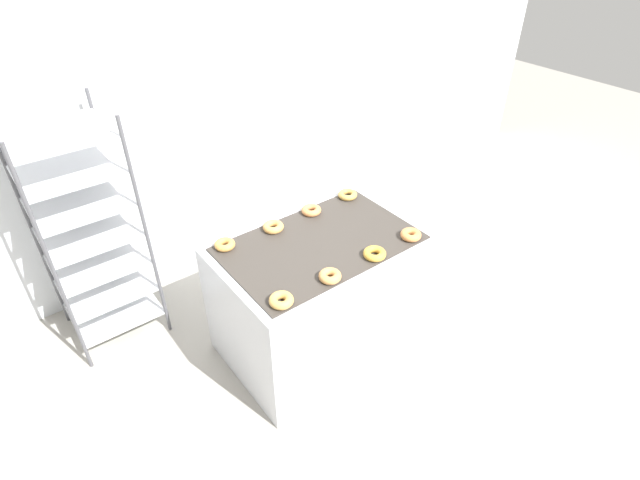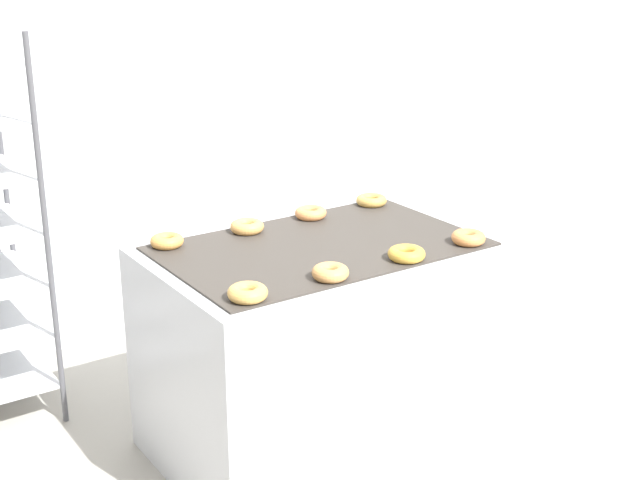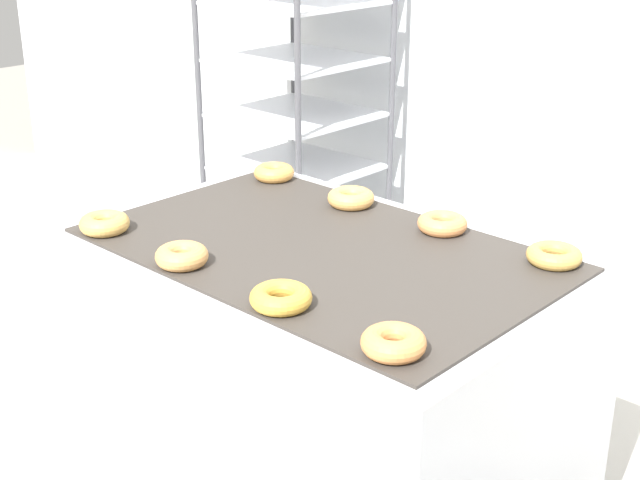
% 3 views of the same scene
% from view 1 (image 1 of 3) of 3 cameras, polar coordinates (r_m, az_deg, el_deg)
% --- Properties ---
extents(ground_plane, '(14.00, 14.00, 0.00)m').
position_cam_1_polar(ground_plane, '(3.32, 7.40, -17.92)').
color(ground_plane, '#9E998E').
extents(wall_back, '(8.00, 0.05, 2.80)m').
position_cam_1_polar(wall_back, '(3.94, -13.49, 16.22)').
color(wall_back, silver).
rests_on(wall_back, ground_plane).
extents(fryer_machine, '(1.28, 0.84, 0.86)m').
position_cam_1_polar(fryer_machine, '(3.34, 0.01, -6.26)').
color(fryer_machine, '#B7BABF').
rests_on(fryer_machine, ground_plane).
extents(baking_rack_cart, '(0.59, 0.57, 1.64)m').
position_cam_1_polar(baking_rack_cart, '(3.53, -24.93, 0.83)').
color(baking_rack_cart, '#4C4C51').
rests_on(baking_rack_cart, ground_plane).
extents(glaze_bin, '(0.34, 0.35, 0.33)m').
position_cam_1_polar(glaze_bin, '(4.11, 11.29, -2.42)').
color(glaze_bin, '#B7BABF').
rests_on(glaze_bin, ground_plane).
extents(donut_near_left, '(0.13, 0.13, 0.05)m').
position_cam_1_polar(donut_near_left, '(2.64, -4.45, -6.88)').
color(donut_near_left, tan).
rests_on(donut_near_left, fryer_machine).
extents(donut_near_midleft, '(0.13, 0.13, 0.05)m').
position_cam_1_polar(donut_near_midleft, '(2.78, 1.15, -4.14)').
color(donut_near_midleft, tan).
rests_on(donut_near_midleft, fryer_machine).
extents(donut_near_midright, '(0.14, 0.14, 0.04)m').
position_cam_1_polar(donut_near_midright, '(2.96, 6.26, -1.56)').
color(donut_near_midright, gold).
rests_on(donut_near_midright, fryer_machine).
extents(donut_near_right, '(0.13, 0.13, 0.05)m').
position_cam_1_polar(donut_near_right, '(3.14, 10.34, 0.60)').
color(donut_near_right, '#D08346').
rests_on(donut_near_right, fryer_machine).
extents(donut_far_left, '(0.13, 0.13, 0.04)m').
position_cam_1_polar(donut_far_left, '(3.07, -10.83, -0.50)').
color(donut_far_left, '#CC8F44').
rests_on(donut_far_left, fryer_machine).
extents(donut_far_midleft, '(0.13, 0.13, 0.05)m').
position_cam_1_polar(donut_far_midleft, '(3.18, -5.37, 1.51)').
color(donut_far_midleft, tan).
rests_on(donut_far_midleft, fryer_machine).
extents(donut_far_midright, '(0.13, 0.13, 0.04)m').
position_cam_1_polar(donut_far_midright, '(3.33, -1.01, 3.43)').
color(donut_far_midright, '#D2854B').
rests_on(donut_far_midright, fryer_machine).
extents(donut_far_right, '(0.13, 0.13, 0.04)m').
position_cam_1_polar(donut_far_right, '(3.51, 3.17, 5.20)').
color(donut_far_right, '#BE9345').
rests_on(donut_far_right, fryer_machine).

